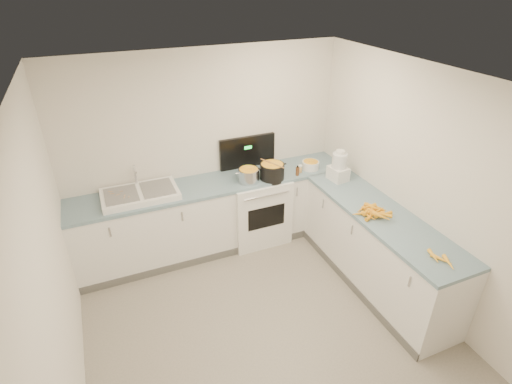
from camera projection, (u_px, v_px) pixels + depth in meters
name	position (u px, v px, depth m)	size (l,w,h in m)	color
floor	(271.00, 337.00, 4.02)	(3.50, 4.00, 0.00)	gray
ceiling	(278.00, 91.00, 2.80)	(3.50, 4.00, 0.00)	silver
wall_back	(206.00, 151.00, 5.01)	(3.50, 2.50, 0.00)	silver
wall_left	(50.00, 293.00, 2.81)	(4.00, 2.50, 0.00)	silver
wall_right	(431.00, 196.00, 4.01)	(4.00, 2.50, 0.00)	silver
counter_back	(216.00, 215.00, 5.15)	(3.50, 0.62, 0.94)	white
counter_right	(377.00, 249.00, 4.53)	(0.62, 2.20, 0.94)	white
stove	(256.00, 206.00, 5.33)	(0.76, 0.65, 1.36)	white
sink	(140.00, 194.00, 4.60)	(0.86, 0.52, 0.31)	white
steel_pot	(249.00, 176.00, 4.91)	(0.26, 0.26, 0.19)	silver
black_pot	(272.00, 172.00, 4.98)	(0.30, 0.30, 0.22)	black
wooden_spoon	(272.00, 163.00, 4.92)	(0.02, 0.02, 0.38)	#AD7A47
mixing_bowl	(310.00, 165.00, 5.24)	(0.23, 0.23, 0.10)	white
extract_bottle	(297.00, 171.00, 5.07)	(0.04, 0.04, 0.11)	#593319
spice_jar	(300.00, 169.00, 5.15)	(0.05, 0.05, 0.08)	#E5B266
food_processor	(339.00, 167.00, 4.91)	(0.22, 0.25, 0.39)	white
carrot_pile	(374.00, 212.00, 4.27)	(0.39, 0.43, 0.09)	#F1A31D
peeled_carrots	(441.00, 259.00, 3.59)	(0.16, 0.31, 0.04)	yellow
peelings	(119.00, 194.00, 4.52)	(0.22, 0.27, 0.01)	tan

